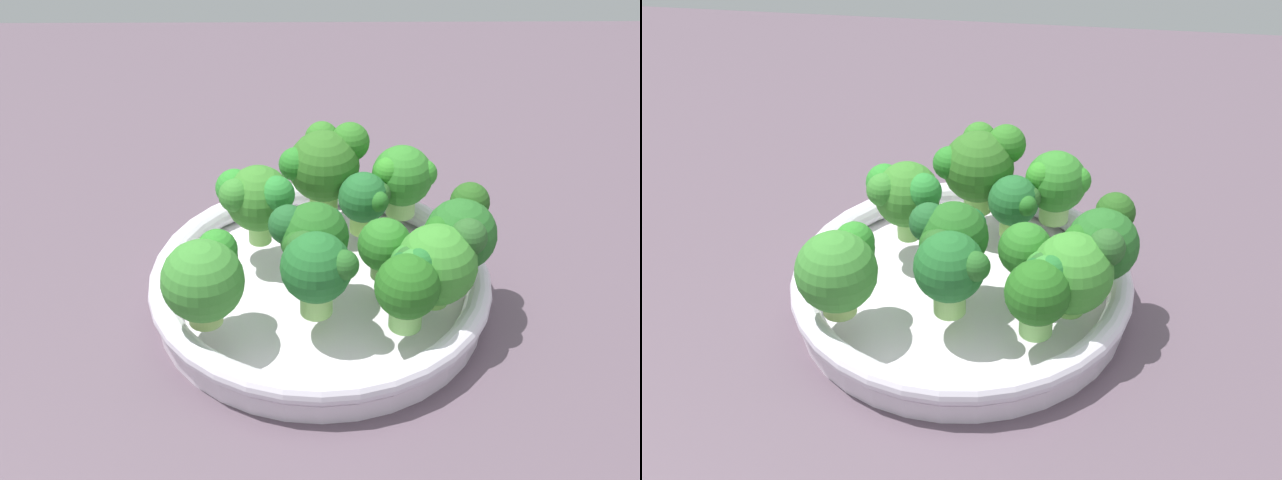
# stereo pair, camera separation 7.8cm
# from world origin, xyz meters

# --- Properties ---
(ground_plane) EXTENTS (1.30, 1.30, 0.03)m
(ground_plane) POSITION_xyz_m (0.00, 0.00, -0.01)
(ground_plane) COLOR #5A4956
(bowl) EXTENTS (0.29, 0.29, 0.04)m
(bowl) POSITION_xyz_m (-0.01, -0.03, 0.02)
(bowl) COLOR white
(bowl) RESTS_ON ground_plane
(broccoli_floret_0) EXTENTS (0.07, 0.06, 0.07)m
(broccoli_floret_0) POSITION_xyz_m (0.04, -0.07, 0.09)
(broccoli_floret_0) COLOR #94D867
(broccoli_floret_0) RESTS_ON bowl
(broccoli_floret_1) EXTENTS (0.05, 0.04, 0.05)m
(broccoli_floret_1) POSITION_xyz_m (-0.07, -0.02, 0.07)
(broccoli_floret_1) COLOR #86B85E
(broccoli_floret_1) RESTS_ON bowl
(broccoli_floret_2) EXTENTS (0.08, 0.07, 0.08)m
(broccoli_floret_2) POSITION_xyz_m (-0.02, -0.12, 0.09)
(broccoli_floret_2) COLOR #90D05D
(broccoli_floret_2) RESTS_ON bowl
(broccoli_floret_3) EXTENTS (0.06, 0.08, 0.07)m
(broccoli_floret_3) POSITION_xyz_m (-0.13, -0.02, 0.08)
(broccoli_floret_3) COLOR #A0CF62
(broccoli_floret_3) RESTS_ON bowl
(broccoli_floret_4) EXTENTS (0.05, 0.06, 0.06)m
(broccoli_floret_4) POSITION_xyz_m (-0.08, 0.04, 0.08)
(broccoli_floret_4) COLOR #88D066
(broccoli_floret_4) RESTS_ON bowl
(broccoli_floret_5) EXTENTS (0.06, 0.07, 0.07)m
(broccoli_floret_5) POSITION_xyz_m (0.08, 0.03, 0.08)
(broccoli_floret_5) COLOR #A1C867
(broccoli_floret_5) RESTS_ON bowl
(broccoli_floret_6) EXTENTS (0.07, 0.06, 0.07)m
(broccoli_floret_6) POSITION_xyz_m (-0.01, -0.01, 0.08)
(broccoli_floret_6) COLOR #82B557
(broccoli_floret_6) RESTS_ON bowl
(broccoli_floret_7) EXTENTS (0.06, 0.06, 0.07)m
(broccoli_floret_7) POSITION_xyz_m (-0.01, 0.03, 0.08)
(broccoli_floret_7) COLOR #88C260
(broccoli_floret_7) RESTS_ON bowl
(broccoli_floret_8) EXTENTS (0.07, 0.07, 0.07)m
(broccoli_floret_8) POSITION_xyz_m (-0.10, 0.02, 0.08)
(broccoli_floret_8) COLOR #78C251
(broccoli_floret_8) RESTS_ON bowl
(broccoli_floret_9) EXTENTS (0.06, 0.06, 0.07)m
(broccoli_floret_9) POSITION_xyz_m (-0.09, -0.11, 0.08)
(broccoli_floret_9) COLOR #9CD373
(broccoli_floret_9) RESTS_ON bowl
(broccoli_floret_10) EXTENTS (0.05, 0.05, 0.06)m
(broccoli_floret_10) POSITION_xyz_m (-0.05, -0.08, 0.07)
(broccoli_floret_10) COLOR #94CC57
(broccoli_floret_10) RESTS_ON bowl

